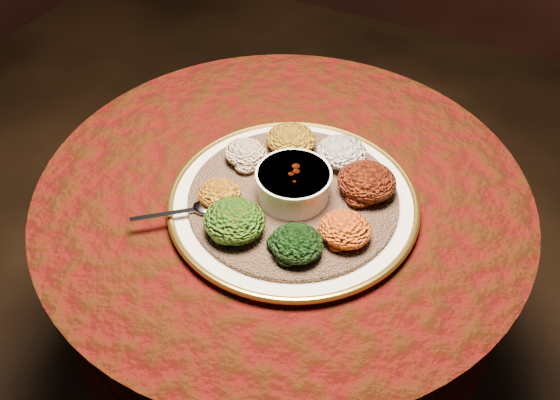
% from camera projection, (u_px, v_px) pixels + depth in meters
% --- Properties ---
extents(table, '(0.96, 0.96, 0.73)m').
position_uv_depth(table, '(283.00, 248.00, 1.33)').
color(table, black).
rests_on(table, ground).
extents(platter, '(0.48, 0.48, 0.02)m').
position_uv_depth(platter, '(293.00, 202.00, 1.16)').
color(platter, white).
rests_on(platter, table).
extents(injera, '(0.48, 0.48, 0.01)m').
position_uv_depth(injera, '(293.00, 198.00, 1.15)').
color(injera, '#8C6446').
rests_on(injera, platter).
extents(stew_bowl, '(0.14, 0.14, 0.06)m').
position_uv_depth(stew_bowl, '(294.00, 183.00, 1.13)').
color(stew_bowl, white).
rests_on(stew_bowl, injera).
extents(spoon, '(0.13, 0.10, 0.01)m').
position_uv_depth(spoon, '(198.00, 209.00, 1.12)').
color(spoon, silver).
rests_on(spoon, injera).
extents(portion_ayib, '(0.10, 0.09, 0.05)m').
position_uv_depth(portion_ayib, '(342.00, 152.00, 1.20)').
color(portion_ayib, silver).
rests_on(portion_ayib, injera).
extents(portion_kitfo, '(0.11, 0.10, 0.05)m').
position_uv_depth(portion_kitfo, '(367.00, 181.00, 1.14)').
color(portion_kitfo, black).
rests_on(portion_kitfo, injera).
extents(portion_tikil, '(0.09, 0.09, 0.04)m').
position_uv_depth(portion_tikil, '(345.00, 229.00, 1.06)').
color(portion_tikil, '#B86C0F').
rests_on(portion_tikil, injera).
extents(portion_gomen, '(0.09, 0.09, 0.04)m').
position_uv_depth(portion_gomen, '(296.00, 243.00, 1.04)').
color(portion_gomen, black).
rests_on(portion_gomen, injera).
extents(portion_mixveg, '(0.11, 0.10, 0.05)m').
position_uv_depth(portion_mixveg, '(234.00, 221.00, 1.07)').
color(portion_mixveg, '#963909').
rests_on(portion_mixveg, injera).
extents(portion_kik, '(0.08, 0.08, 0.04)m').
position_uv_depth(portion_kik, '(219.00, 194.00, 1.13)').
color(portion_kik, '#B46E0F').
rests_on(portion_kik, injera).
extents(portion_timatim, '(0.08, 0.08, 0.04)m').
position_uv_depth(portion_timatim, '(246.00, 153.00, 1.21)').
color(portion_timatim, maroon).
rests_on(portion_timatim, injera).
extents(portion_shiro, '(0.10, 0.09, 0.05)m').
position_uv_depth(portion_shiro, '(291.00, 139.00, 1.23)').
color(portion_shiro, '#966C12').
rests_on(portion_shiro, injera).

